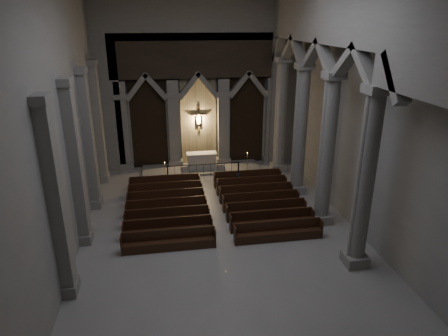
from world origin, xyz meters
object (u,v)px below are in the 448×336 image
altar_rail (203,168)px  worshipper (238,179)px  pews (215,207)px  candle_stand_right (247,168)px  candle_stand_left (165,176)px  altar (202,160)px

altar_rail → worshipper: size_ratio=4.34×
worshipper → pews: bearing=-109.6°
worshipper → altar_rail: bearing=145.7°
candle_stand_right → pews: bearing=-119.3°
pews → candle_stand_left: bearing=116.8°
altar → candle_stand_right: (3.06, -1.48, -0.27)m
altar_rail → worshipper: bearing=-45.9°
candle_stand_right → pews: (-3.12, -5.56, -0.11)m
altar → candle_stand_right: bearing=-25.7°
altar → worshipper: 4.18m
altar_rail → candle_stand_right: 3.13m
candle_stand_left → worshipper: (4.69, -1.89, 0.22)m
candle_stand_right → pews: candle_stand_right is taller
candle_stand_left → pews: 5.89m
altar_rail → worshipper: (2.03, -2.09, -0.08)m
altar_rail → candle_stand_left: (-2.66, -0.20, -0.30)m
pews → altar_rail: bearing=90.0°
candle_stand_left → candle_stand_right: size_ratio=0.83×
altar → pews: size_ratio=0.22×
candle_stand_left → candle_stand_right: 5.78m
pews → worshipper: 3.94m
candle_stand_right → worshipper: size_ratio=1.37×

